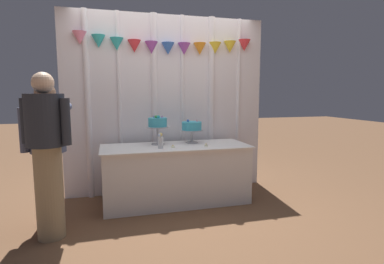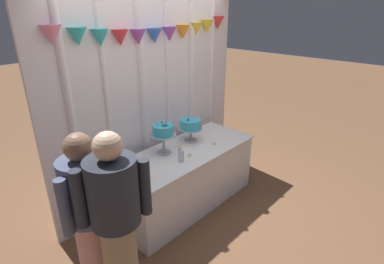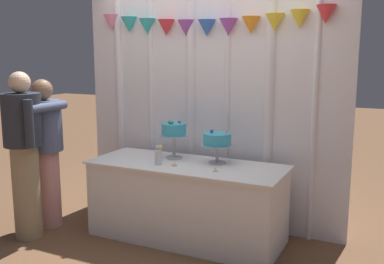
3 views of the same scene
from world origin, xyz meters
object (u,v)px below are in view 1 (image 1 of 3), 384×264
at_px(cake_display_nearleft, 158,124).
at_px(guest_girl_blue_dress, 48,149).
at_px(cake_display_nearright, 192,127).
at_px(tealight_far_left, 173,147).
at_px(guest_man_pink_jacket, 47,150).
at_px(cake_table, 176,174).
at_px(tealight_near_left, 206,145).
at_px(flower_vase, 161,141).

distance_m(cake_display_nearleft, guest_girl_blue_dress, 1.33).
bearing_deg(cake_display_nearright, tealight_far_left, -139.44).
height_order(tealight_far_left, guest_man_pink_jacket, guest_man_pink_jacket).
height_order(cake_table, cake_display_nearleft, cake_display_nearleft).
height_order(cake_display_nearleft, tealight_near_left, cake_display_nearleft).
bearing_deg(tealight_near_left, cake_table, 157.13).
distance_m(cake_table, guest_man_pink_jacket, 1.62).
bearing_deg(guest_man_pink_jacket, guest_girl_blue_dress, 98.00).
relative_size(flower_vase, guest_man_pink_jacket, 0.12).
relative_size(cake_display_nearright, tealight_far_left, 6.37).
distance_m(cake_display_nearleft, tealight_far_left, 0.40).
xyz_separation_m(tealight_near_left, guest_girl_blue_dress, (-1.80, -0.18, 0.07)).
bearing_deg(cake_display_nearright, flower_vase, -148.56).
xyz_separation_m(flower_vase, tealight_near_left, (0.58, -0.01, -0.08)).
distance_m(cake_display_nearright, tealight_far_left, 0.46).
xyz_separation_m(cake_display_nearleft, cake_display_nearright, (0.46, 0.00, -0.05)).
bearing_deg(guest_man_pink_jacket, flower_vase, 23.06).
xyz_separation_m(flower_vase, guest_girl_blue_dress, (-1.22, -0.19, -0.01)).
distance_m(cake_display_nearleft, tealight_near_left, 0.69).
bearing_deg(flower_vase, tealight_far_left, 7.00).
height_order(tealight_far_left, tealight_near_left, tealight_near_left).
bearing_deg(cake_display_nearleft, guest_man_pink_jacket, -146.48).
relative_size(cake_display_nearleft, flower_vase, 2.08).
xyz_separation_m(cake_display_nearright, tealight_far_left, (-0.31, -0.27, -0.21)).
height_order(cake_table, tealight_far_left, tealight_far_left).
bearing_deg(guest_girl_blue_dress, tealight_far_left, 8.44).
bearing_deg(cake_table, guest_man_pink_jacket, -155.23).
bearing_deg(flower_vase, tealight_near_left, -0.77).
height_order(cake_display_nearleft, tealight_far_left, cake_display_nearleft).
xyz_separation_m(cake_table, flower_vase, (-0.22, -0.14, 0.46)).
xyz_separation_m(cake_display_nearright, flower_vase, (-0.47, -0.29, -0.13)).
bearing_deg(flower_vase, guest_man_pink_jacket, -156.94).
xyz_separation_m(flower_vase, tealight_far_left, (0.16, 0.02, -0.08)).
bearing_deg(guest_girl_blue_dress, cake_display_nearright, 15.63).
relative_size(tealight_far_left, guest_man_pink_jacket, 0.03).
xyz_separation_m(tealight_near_left, guest_man_pink_jacket, (-1.76, -0.49, 0.12)).
relative_size(flower_vase, guest_girl_blue_dress, 0.12).
distance_m(cake_table, tealight_far_left, 0.41).
xyz_separation_m(guest_girl_blue_dress, guest_man_pink_jacket, (0.04, -0.32, 0.05)).
xyz_separation_m(cake_table, cake_display_nearright, (0.25, 0.14, 0.59)).
xyz_separation_m(cake_table, guest_girl_blue_dress, (-1.44, -0.33, 0.45)).
height_order(tealight_near_left, guest_man_pink_jacket, guest_man_pink_jacket).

